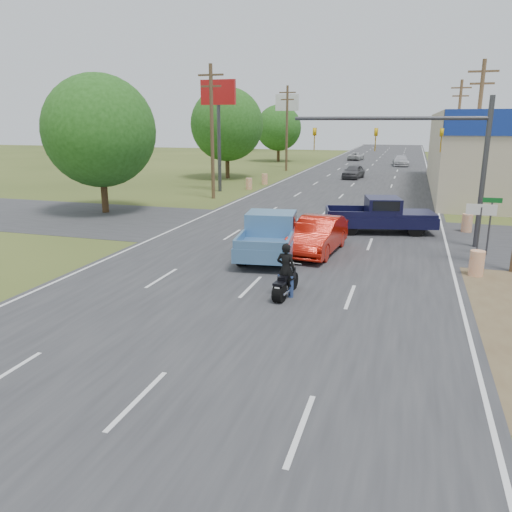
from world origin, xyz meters
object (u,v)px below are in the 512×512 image
(motorcycle, at_px, (285,284))
(distant_car_white, at_px, (356,156))
(distant_car_grey, at_px, (354,172))
(blue_pickup, at_px, (271,234))
(red_convertible, at_px, (318,236))
(navy_pickup, at_px, (383,215))
(distant_car_silver, at_px, (401,161))
(rider, at_px, (286,272))

(motorcycle, distance_m, distant_car_white, 64.92)
(distant_car_grey, bearing_deg, blue_pickup, -81.35)
(red_convertible, distance_m, navy_pickup, 6.00)
(motorcycle, bearing_deg, distant_car_silver, 94.45)
(blue_pickup, relative_size, distant_car_grey, 1.46)
(navy_pickup, height_order, distant_car_silver, navy_pickup)
(navy_pickup, bearing_deg, blue_pickup, -47.93)
(red_convertible, height_order, rider, rider)
(red_convertible, height_order, navy_pickup, navy_pickup)
(red_convertible, relative_size, blue_pickup, 0.80)
(distant_car_grey, bearing_deg, motorcycle, -78.42)
(navy_pickup, distance_m, distant_car_grey, 26.96)
(motorcycle, bearing_deg, distant_car_grey, 99.86)
(rider, bearing_deg, distant_car_silver, -85.55)
(motorcycle, bearing_deg, navy_pickup, 84.63)
(navy_pickup, xyz_separation_m, distant_car_white, (-7.20, 53.05, -0.38))
(red_convertible, distance_m, rider, 6.23)
(rider, relative_size, distant_car_silver, 0.37)
(red_convertible, distance_m, distant_car_silver, 49.81)
(red_convertible, xyz_separation_m, blue_pickup, (-1.93, -0.97, 0.18))
(red_convertible, bearing_deg, distant_car_silver, 92.79)
(rider, relative_size, navy_pickup, 0.30)
(rider, xyz_separation_m, distant_car_silver, (2.29, 55.99, -0.19))
(distant_car_grey, bearing_deg, red_convertible, -77.90)
(motorcycle, relative_size, distant_car_grey, 0.49)
(distant_car_grey, xyz_separation_m, distant_car_white, (-2.63, 26.48, -0.13))
(motorcycle, bearing_deg, red_convertible, 97.19)
(motorcycle, bearing_deg, distant_car_white, 100.93)
(motorcycle, bearing_deg, rider, 90.00)
(motorcycle, distance_m, rider, 0.44)
(rider, bearing_deg, motorcycle, 90.00)
(red_convertible, relative_size, distant_car_white, 1.17)
(rider, bearing_deg, navy_pickup, -95.39)
(distant_car_grey, distance_m, distant_car_silver, 18.28)
(blue_pickup, bearing_deg, distant_car_white, 85.29)
(navy_pickup, bearing_deg, rider, -25.02)
(rider, distance_m, distant_car_white, 64.88)
(motorcycle, height_order, distant_car_grey, distant_car_grey)
(distant_car_grey, relative_size, distant_car_silver, 0.86)
(rider, bearing_deg, distant_car_grey, -80.13)
(red_convertible, height_order, distant_car_white, red_convertible)
(motorcycle, height_order, blue_pickup, blue_pickup)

